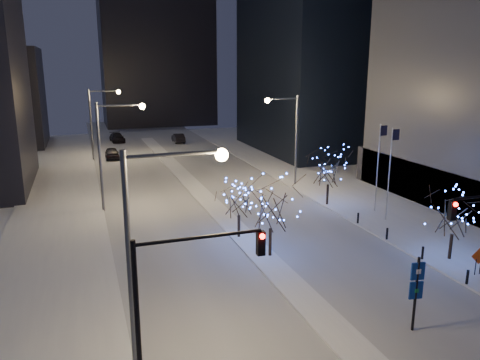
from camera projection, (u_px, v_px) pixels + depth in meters
name	position (u px, v px, depth m)	size (l,w,h in m)	color
ground	(359.00, 356.00, 21.79)	(160.00, 160.00, 0.00)	silver
road	(190.00, 183.00, 53.93)	(20.00, 130.00, 0.02)	silver
median	(200.00, 193.00, 49.32)	(2.00, 80.00, 0.15)	silver
east_sidewalk	(378.00, 206.00, 44.87)	(10.00, 90.00, 0.15)	silver
west_sidewalk	(55.00, 241.00, 35.72)	(8.00, 90.00, 0.15)	silver
horizon_block	(156.00, 29.00, 103.15)	(24.00, 14.00, 42.00)	black
street_lamp_w_near	(154.00, 232.00, 19.25)	(4.40, 0.56, 10.00)	#595E66
street_lamp_w_mid	(111.00, 141.00, 42.21)	(4.40, 0.56, 10.00)	#595E66
street_lamp_w_far	(98.00, 114.00, 65.17)	(4.40, 0.56, 10.00)	#595E66
street_lamp_east	(289.00, 129.00, 50.98)	(3.90, 0.56, 10.00)	#595E66
traffic_signal_west	(177.00, 290.00, 17.98)	(5.26, 0.43, 7.00)	black
flagpoles	(384.00, 164.00, 40.70)	(1.35, 2.60, 8.00)	silver
bollards	(404.00, 243.00, 34.05)	(0.16, 12.16, 0.90)	black
car_near	(112.00, 153.00, 67.43)	(1.87, 4.65, 1.58)	black
car_mid	(178.00, 138.00, 81.80)	(1.66, 4.77, 1.57)	black
car_far	(117.00, 138.00, 82.26)	(2.16, 5.32, 1.54)	black
holiday_tree_median_near	(271.00, 205.00, 32.08)	(5.10, 5.10, 5.78)	black
holiday_tree_median_far	(239.00, 200.00, 35.85)	(3.43, 3.43, 4.50)	black
holiday_tree_plaza_near	(454.00, 214.00, 31.62)	(5.03, 5.03, 5.04)	black
holiday_tree_plaza_far	(329.00, 168.00, 44.23)	(4.59, 4.59, 5.54)	black
wayfinding_sign	(416.00, 286.00, 23.31)	(0.72, 0.20, 4.01)	black
construction_sign	(479.00, 258.00, 29.68)	(1.10, 0.20, 1.82)	black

